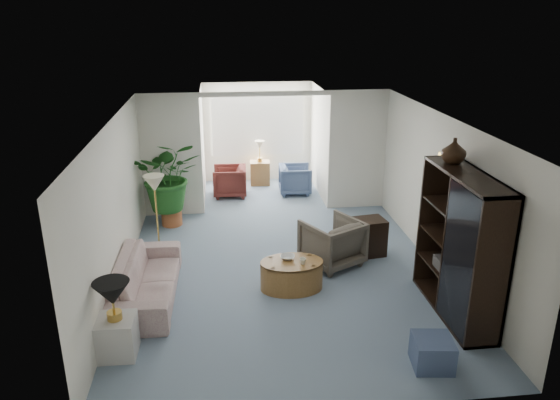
{
  "coord_description": "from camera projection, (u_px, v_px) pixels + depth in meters",
  "views": [
    {
      "loc": [
        -0.95,
        -7.44,
        4.02
      ],
      "look_at": [
        0.0,
        0.6,
        1.1
      ],
      "focal_mm": 34.15,
      "sensor_mm": 36.0,
      "label": 1
    }
  ],
  "objects": [
    {
      "name": "floor_lamp",
      "position": [
        154.0,
        184.0,
        8.94
      ],
      "size": [
        0.36,
        0.36,
        0.28
      ],
      "primitive_type": "cone",
      "color": "#EFE9BE",
      "rests_on": "ground"
    },
    {
      "name": "floor",
      "position": [
        284.0,
        278.0,
        8.43
      ],
      "size": [
        6.0,
        6.0,
        0.0
      ],
      "primitive_type": "plane",
      "color": "gray",
      "rests_on": "ground"
    },
    {
      "name": "framed_picture",
      "position": [
        447.0,
        172.0,
        8.03
      ],
      "size": [
        0.04,
        0.5,
        0.4
      ],
      "primitive_type": "cube",
      "color": "#B1A18E"
    },
    {
      "name": "house_plant",
      "position": [
        169.0,
        175.0,
        10.16
      ],
      "size": [
        1.26,
        1.09,
        1.4
      ],
      "primitive_type": "imported",
      "color": "#205A1E",
      "rests_on": "plant_pot"
    },
    {
      "name": "window_blinds",
      "position": [
        258.0,
        124.0,
        12.76
      ],
      "size": [
        2.2,
        0.02,
        1.5
      ],
      "primitive_type": "cube",
      "color": "white"
    },
    {
      "name": "sunroom_chair_blue",
      "position": [
        295.0,
        179.0,
        12.2
      ],
      "size": [
        0.75,
        0.73,
        0.66
      ],
      "primitive_type": "imported",
      "rotation": [
        0.0,
        0.0,
        1.52
      ],
      "color": "#4A5D7F",
      "rests_on": "ground"
    },
    {
      "name": "back_pier_right",
      "position": [
        357.0,
        151.0,
        11.01
      ],
      "size": [
        1.2,
        0.12,
        2.5
      ],
      "primitive_type": "cube",
      "color": "white",
      "rests_on": "ground"
    },
    {
      "name": "window_pane",
      "position": [
        258.0,
        124.0,
        12.79
      ],
      "size": [
        2.2,
        0.02,
        1.5
      ],
      "primitive_type": "cube",
      "color": "white"
    },
    {
      "name": "sunroom_floor",
      "position": [
        262.0,
        194.0,
        12.25
      ],
      "size": [
        2.6,
        2.6,
        0.0
      ],
      "primitive_type": "plane",
      "color": "gray",
      "rests_on": "ground"
    },
    {
      "name": "ottoman",
      "position": [
        432.0,
        352.0,
        6.3
      ],
      "size": [
        0.51,
        0.51,
        0.36
      ],
      "primitive_type": "cube",
      "rotation": [
        0.0,
        0.0,
        -0.13
      ],
      "color": "#4A5D7F",
      "rests_on": "ground"
    },
    {
      "name": "back_pier_left",
      "position": [
        171.0,
        156.0,
        10.59
      ],
      "size": [
        1.2,
        0.12,
        2.5
      ],
      "primitive_type": "cube",
      "color": "white",
      "rests_on": "ground"
    },
    {
      "name": "coffee_bowl",
      "position": [
        288.0,
        257.0,
        8.05
      ],
      "size": [
        0.26,
        0.26,
        0.05
      ],
      "primitive_type": "imported",
      "rotation": [
        0.0,
        0.0,
        -0.2
      ],
      "color": "silver",
      "rests_on": "coffee_table"
    },
    {
      "name": "side_table_dark",
      "position": [
        368.0,
        237.0,
        9.15
      ],
      "size": [
        0.59,
        0.5,
        0.64
      ],
      "primitive_type": "cube",
      "rotation": [
        0.0,
        0.0,
        0.15
      ],
      "color": "black",
      "rests_on": "ground"
    },
    {
      "name": "coffee_table",
      "position": [
        292.0,
        275.0,
        8.04
      ],
      "size": [
        1.12,
        1.12,
        0.45
      ],
      "primitive_type": "cylinder",
      "rotation": [
        0.0,
        0.0,
        -0.2
      ],
      "color": "olive",
      "rests_on": "ground"
    },
    {
      "name": "end_table",
      "position": [
        117.0,
        337.0,
        6.49
      ],
      "size": [
        0.47,
        0.47,
        0.5
      ],
      "primitive_type": "cube",
      "rotation": [
        0.0,
        0.0,
        -0.02
      ],
      "color": "beige",
      "rests_on": "ground"
    },
    {
      "name": "back_header",
      "position": [
        266.0,
        94.0,
        10.4
      ],
      "size": [
        2.6,
        0.12,
        0.1
      ],
      "primitive_type": "cube",
      "color": "white",
      "rests_on": "back_pier_left"
    },
    {
      "name": "cabinet_urn",
      "position": [
        454.0,
        151.0,
        7.24
      ],
      "size": [
        0.33,
        0.33,
        0.35
      ],
      "primitive_type": "imported",
      "color": "black",
      "rests_on": "entertainment_cabinet"
    },
    {
      "name": "table_lamp",
      "position": [
        112.0,
        293.0,
        6.28
      ],
      "size": [
        0.44,
        0.44,
        0.3
      ],
      "primitive_type": "cone",
      "color": "black",
      "rests_on": "end_table"
    },
    {
      "name": "plant_pot",
      "position": [
        172.0,
        217.0,
        10.45
      ],
      "size": [
        0.4,
        0.4,
        0.32
      ],
      "primitive_type": "cylinder",
      "color": "#AC5B32",
      "rests_on": "ground"
    },
    {
      "name": "shelf_clutter",
      "position": [
        459.0,
        265.0,
        7.1
      ],
      "size": [
        0.3,
        0.99,
        0.61
      ],
      "color": "black",
      "rests_on": "entertainment_cabinet"
    },
    {
      "name": "sunroom_chair_maroon",
      "position": [
        230.0,
        181.0,
        12.03
      ],
      "size": [
        0.78,
        0.76,
        0.68
      ],
      "primitive_type": "imported",
      "rotation": [
        0.0,
        0.0,
        -1.62
      ],
      "color": "maroon",
      "rests_on": "ground"
    },
    {
      "name": "sunroom_table",
      "position": [
        260.0,
        173.0,
        12.83
      ],
      "size": [
        0.48,
        0.38,
        0.57
      ],
      "primitive_type": "cube",
      "rotation": [
        0.0,
        0.0,
        -0.05
      ],
      "color": "olive",
      "rests_on": "ground"
    },
    {
      "name": "entertainment_cabinet",
      "position": [
        460.0,
        245.0,
        7.18
      ],
      "size": [
        0.49,
        1.82,
        2.02
      ],
      "primitive_type": "cube",
      "color": "black",
      "rests_on": "ground"
    },
    {
      "name": "coffee_cup",
      "position": [
        303.0,
        261.0,
        7.88
      ],
      "size": [
        0.12,
        0.12,
        0.09
      ],
      "primitive_type": "imported",
      "rotation": [
        0.0,
        0.0,
        -0.2
      ],
      "color": "silver",
      "rests_on": "coffee_table"
    },
    {
      "name": "sofa",
      "position": [
        146.0,
        279.0,
        7.75
      ],
      "size": [
        0.87,
        2.14,
        0.62
      ],
      "primitive_type": "imported",
      "rotation": [
        0.0,
        0.0,
        1.55
      ],
      "color": "beige",
      "rests_on": "ground"
    },
    {
      "name": "wingback_chair",
      "position": [
        332.0,
        242.0,
        8.77
      ],
      "size": [
        1.15,
        1.16,
        0.78
      ],
      "primitive_type": "imported",
      "rotation": [
        0.0,
        0.0,
        3.64
      ],
      "color": "#61594D",
      "rests_on": "ground"
    }
  ]
}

